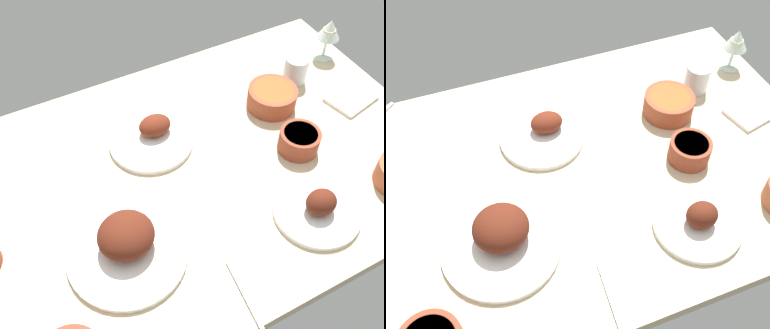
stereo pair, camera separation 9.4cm
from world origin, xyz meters
The scene contains 10 objects.
dining_table centered at (0.00, 0.00, 2.00)cm, with size 140.00×90.00×4.00cm, color #C6B28E.
plate_center_main centered at (-5.05, 14.70, 5.80)cm, with size 24.04×24.04×7.06cm.
plate_far_side centered at (-25.12, -15.00, 7.51)cm, with size 28.60×28.60×10.29cm.
plate_near_viewer centered at (21.13, -27.30, 6.03)cm, with size 22.11×22.11×8.03cm.
bowl_soup centered at (33.21, 10.99, 7.47)cm, with size 14.82×14.82×6.42cm.
bowl_pasta centered at (29.87, -7.25, 7.43)cm, with size 11.34×11.34×6.35cm.
wine_glass centered at (62.90, 23.06, 13.93)cm, with size 7.60×7.60×14.00cm.
water_tumbler centered at (46.42, 17.38, 8.41)cm, with size 7.46×7.46×8.82cm, color silver.
folded_napkin centered at (56.74, 1.44, 4.60)cm, with size 14.16×10.78×1.20cm, color white.
spoon_loose centered at (-6.59, -37.19, 4.40)cm, with size 17.28×0.90×0.80cm, color silver.
Camera 2 is at (-27.96, -72.68, 100.46)cm, focal length 42.54 mm.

